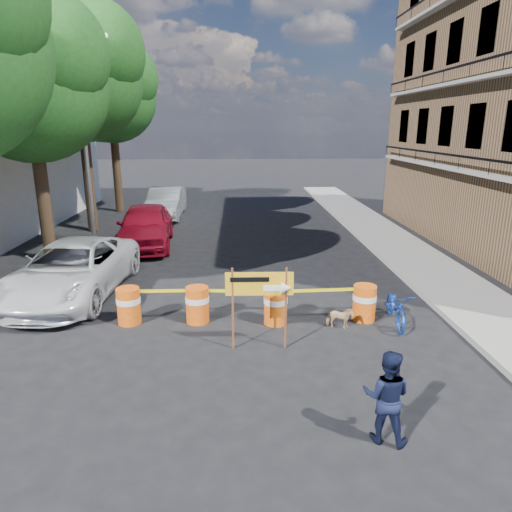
{
  "coord_description": "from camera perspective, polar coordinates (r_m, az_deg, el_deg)",
  "views": [
    {
      "loc": [
        -0.14,
        -8.91,
        4.65
      ],
      "look_at": [
        0.35,
        2.83,
        1.3
      ],
      "focal_mm": 32.0,
      "sensor_mm": 36.0,
      "label": 1
    }
  ],
  "objects": [
    {
      "name": "dog",
      "position": [
        11.1,
        10.4,
        -7.62
      ],
      "size": [
        0.68,
        0.43,
        0.53
      ],
      "primitive_type": "imported",
      "rotation": [
        0.0,
        0.0,
        1.33
      ],
      "color": "#D8B07C",
      "rests_on": "ground"
    },
    {
      "name": "pedestrian",
      "position": [
        7.41,
        15.99,
        -16.53
      ],
      "size": [
        0.88,
        0.8,
        1.49
      ],
      "primitive_type": "imported",
      "rotation": [
        0.0,
        0.0,
        2.75
      ],
      "color": "black",
      "rests_on": "ground"
    },
    {
      "name": "barrel_far_left",
      "position": [
        11.55,
        -15.63,
        -5.92
      ],
      "size": [
        0.58,
        0.58,
        0.9
      ],
      "color": "#D5430C",
      "rests_on": "ground"
    },
    {
      "name": "sedan_silver",
      "position": [
        24.58,
        -11.18,
        6.55
      ],
      "size": [
        1.66,
        4.73,
        1.56
      ],
      "primitive_type": "imported",
      "rotation": [
        0.0,
        0.0,
        -0.0
      ],
      "color": "#B5B7BD",
      "rests_on": "ground"
    },
    {
      "name": "sidewalk_east",
      "position": [
        16.83,
        19.86,
        -0.83
      ],
      "size": [
        2.4,
        40.0,
        0.15
      ],
      "primitive_type": "cube",
      "color": "gray",
      "rests_on": "ground"
    },
    {
      "name": "suv_white",
      "position": [
        13.81,
        -22.0,
        -1.63
      ],
      "size": [
        2.91,
        5.65,
        1.52
      ],
      "primitive_type": "imported",
      "rotation": [
        0.0,
        0.0,
        -0.07
      ],
      "color": "silver",
      "rests_on": "ground"
    },
    {
      "name": "sedan_red",
      "position": [
        18.68,
        -13.67,
        3.72
      ],
      "size": [
        2.48,
        5.16,
        1.7
      ],
      "primitive_type": "imported",
      "rotation": [
        0.0,
        0.0,
        0.1
      ],
      "color": "maroon",
      "rests_on": "ground"
    },
    {
      "name": "streetlamp",
      "position": [
        19.3,
        -20.5,
        14.13
      ],
      "size": [
        1.25,
        0.18,
        8.0
      ],
      "color": "gray",
      "rests_on": "ground"
    },
    {
      "name": "barrel_mid_left",
      "position": [
        11.28,
        -7.33,
        -5.95
      ],
      "size": [
        0.58,
        0.58,
        0.9
      ],
      "color": "#D5430C",
      "rests_on": "ground"
    },
    {
      "name": "detour_sign",
      "position": [
        9.58,
        1.53,
        -4.27
      ],
      "size": [
        1.43,
        0.27,
        1.84
      ],
      "rotation": [
        0.0,
        0.0,
        -0.01
      ],
      "color": "#592D19",
      "rests_on": "ground"
    },
    {
      "name": "barrel_far_right",
      "position": [
        11.61,
        13.38,
        -5.63
      ],
      "size": [
        0.58,
        0.58,
        0.9
      ],
      "color": "#D5430C",
      "rests_on": "ground"
    },
    {
      "name": "barrel_mid_right",
      "position": [
        11.12,
        2.46,
        -6.16
      ],
      "size": [
        0.58,
        0.58,
        0.9
      ],
      "color": "#D5430C",
      "rests_on": "ground"
    },
    {
      "name": "tree_mid_b",
      "position": [
        22.02,
        -21.16,
        20.29
      ],
      "size": [
        5.67,
        5.4,
        9.62
      ],
      "color": "#332316",
      "rests_on": "ground"
    },
    {
      "name": "tree_far",
      "position": [
        26.78,
        -17.58,
        18.56
      ],
      "size": [
        5.04,
        4.8,
        8.84
      ],
      "color": "#332316",
      "rests_on": "ground"
    },
    {
      "name": "ground",
      "position": [
        10.05,
        -1.34,
        -11.65
      ],
      "size": [
        120.0,
        120.0,
        0.0
      ],
      "primitive_type": "plane",
      "color": "black",
      "rests_on": "ground"
    },
    {
      "name": "tree_mid_a",
      "position": [
        17.28,
        -26.34,
        18.87
      ],
      "size": [
        5.25,
        5.0,
        8.68
      ],
      "color": "#332316",
      "rests_on": "ground"
    },
    {
      "name": "bicycle",
      "position": [
        11.45,
        17.28,
        -4.28
      ],
      "size": [
        0.66,
        0.93,
        1.67
      ],
      "primitive_type": "imported",
      "rotation": [
        0.0,
        0.0,
        -0.1
      ],
      "color": "#1642B8",
      "rests_on": "ground"
    }
  ]
}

